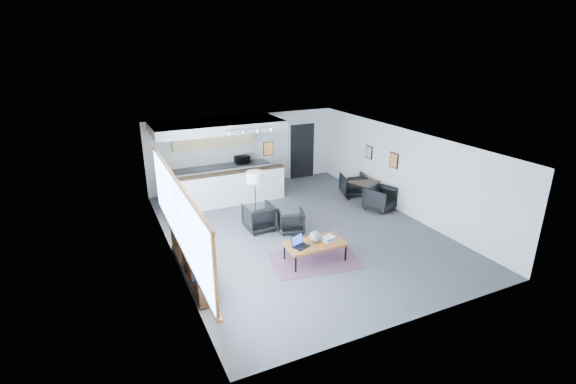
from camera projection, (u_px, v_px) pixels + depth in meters
name	position (u px, v px, depth m)	size (l,w,h in m)	color
room	(300.00, 187.00, 11.32)	(7.02, 9.02, 2.62)	#4A4A4D
window	(178.00, 215.00, 9.12)	(0.10, 5.95, 1.66)	#8CBFFF
console	(191.00, 262.00, 9.44)	(0.35, 3.00, 0.80)	#342012
kitchenette	(219.00, 157.00, 13.97)	(4.20, 1.96, 2.60)	white
doorway	(302.00, 150.00, 16.08)	(1.10, 0.12, 2.15)	black
track_light	(250.00, 130.00, 12.54)	(1.60, 0.07, 0.15)	silver
wall_art_lower	(394.00, 160.00, 12.97)	(0.03, 0.38, 0.48)	black
wall_art_upper	(369.00, 152.00, 14.09)	(0.03, 0.34, 0.44)	black
kilim_rug	(315.00, 260.00, 10.19)	(2.30, 1.76, 0.01)	#543142
coffee_table	(315.00, 244.00, 10.04)	(1.46, 0.82, 0.47)	brown
laptop	(299.00, 243.00, 9.85)	(0.45, 0.42, 0.27)	black
ceramic_pot	(315.00, 237.00, 10.05)	(0.27, 0.27, 0.27)	gray
book_stack	(328.00, 238.00, 10.16)	(0.37, 0.32, 0.10)	silver
coaster	(322.00, 245.00, 9.90)	(0.12, 0.12, 0.01)	#E5590C
armchair_left	(259.00, 216.00, 11.72)	(0.79, 0.74, 0.81)	black
armchair_right	(291.00, 220.00, 11.61)	(0.67, 0.63, 0.69)	black
floor_lamp	(255.00, 179.00, 11.57)	(0.54, 0.54, 1.65)	black
dining_table	(364.00, 183.00, 13.80)	(1.03, 1.03, 0.68)	#342012
dining_chair_near	(380.00, 199.00, 13.13)	(0.68, 0.64, 0.70)	black
dining_chair_far	(353.00, 185.00, 14.43)	(0.67, 0.63, 0.69)	black
microwave	(242.00, 159.00, 14.83)	(0.49, 0.27, 0.33)	black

